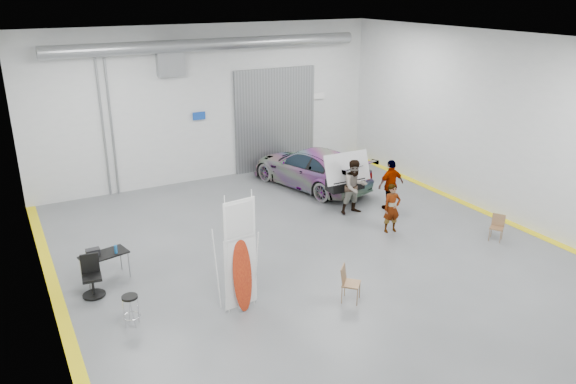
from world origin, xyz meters
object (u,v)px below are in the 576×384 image
person_b (355,187)px  shop_stool (131,311)px  sedan_car (311,168)px  person_a (392,208)px  work_table (101,255)px  surfboard_display (240,265)px  office_chair (92,279)px  folding_chair_near (351,290)px  folding_chair_far (496,232)px  person_c (391,185)px

person_b → shop_stool: bearing=-155.7°
sedan_car → person_b: person_b is taller
person_a → work_table: bearing=-177.7°
person_b → surfboard_display: (-5.85, -3.77, 0.26)m
shop_stool → office_chair: (-0.54, 1.80, 0.09)m
folding_chair_near → folding_chair_far: bearing=-37.8°
sedan_car → work_table: sedan_car is taller
person_a → person_c: 1.94m
sedan_car → person_a: bearing=76.3°
folding_chair_far → shop_stool: (-10.88, 0.67, 0.13)m
sedan_car → folding_chair_near: (-3.41, -7.72, -0.46)m
surfboard_display → sedan_car: bearing=42.4°
sedan_car → work_table: 9.36m
folding_chair_far → work_table: bearing=-138.2°
person_b → folding_chair_near: bearing=-122.0°
folding_chair_far → person_b: bearing=-178.8°
surfboard_display → shop_stool: surfboard_display is taller
person_c → sedan_car: bearing=-71.3°
person_a → sedan_car: bearing=100.2°
person_b → folding_chair_near: size_ratio=2.06×
folding_chair_near → shop_stool: 5.22m
work_table → office_chair: 0.80m
surfboard_display → work_table: surfboard_display is taller
sedan_car → shop_stool: size_ratio=6.84×
sedan_car → folding_chair_near: 8.45m
person_c → folding_chair_far: 3.84m
person_c → shop_stool: person_c is taller
person_c → folding_chair_far: size_ratio=2.24×
person_c → surfboard_display: surfboard_display is taller
person_c → shop_stool: size_ratio=2.36×
person_b → folding_chair_near: (-3.32, -4.66, -0.66)m
person_a → person_b: bearing=104.3°
folding_chair_far → office_chair: office_chair is taller
folding_chair_far → shop_stool: 10.90m
person_c → office_chair: (-10.17, -1.11, -0.43)m
folding_chair_far → office_chair: 11.68m
folding_chair_far → person_a: bearing=-162.6°
sedan_car → folding_chair_far: (2.48, -6.91, -0.50)m
work_table → office_chair: (-0.38, -0.64, -0.29)m
person_c → work_table: bearing=1.2°
person_c → folding_chair_far: person_c is taller
office_chair → surfboard_display: bearing=-32.2°
person_c → office_chair: size_ratio=1.69×
person_c → shop_stool: (-9.63, -2.91, -0.51)m
shop_stool → sedan_car: bearing=36.6°
surfboard_display → folding_chair_near: (2.53, -0.89, -0.92)m
person_a → person_b: size_ratio=0.84×
person_a → person_b: 1.83m
person_a → work_table: size_ratio=1.22×
person_b → work_table: (-8.47, -0.73, -0.19)m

